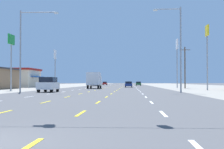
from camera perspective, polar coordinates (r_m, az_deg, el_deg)
name	(u,v)px	position (r m, az deg, el deg)	size (l,w,h in m)	color
ground_plane	(113,88)	(72.91, 0.17, -2.37)	(572.00, 572.00, 0.00)	#4C4C4F
lot_apron_left	(5,88)	(78.23, -18.27, -2.23)	(28.00, 440.00, 0.01)	gray
lane_markings	(119,86)	(111.37, 1.21, -2.00)	(10.64, 227.60, 0.01)	white
suv_far_left_nearest	(48,84)	(43.69, -11.12, -1.71)	(1.98, 4.90, 1.98)	white
box_truck_inner_left_near	(94,79)	(65.44, -3.14, -0.88)	(2.40, 7.20, 3.23)	white
sedan_inner_right_mid	(129,84)	(80.57, 2.93, -1.73)	(1.80, 4.50, 1.46)	navy
sedan_inner_right_midfar	(129,84)	(103.56, 2.99, -1.64)	(1.80, 4.50, 1.46)	#B28C33
sedan_far_right_far	(138,84)	(114.11, 4.66, -1.60)	(1.80, 4.50, 1.46)	#235B2D
sedan_far_left_farther	(105,83)	(137.04, -1.26, -1.56)	(1.80, 4.50, 1.46)	red
storefront_left_row_2	(11,78)	(84.88, -17.28, -0.56)	(13.81, 11.26, 4.68)	beige
pole_sign_left_row_1	(11,47)	(54.13, -17.28, 4.61)	(0.24, 2.46, 8.89)	gray
pole_sign_left_row_2	(55,60)	(78.79, -9.97, 2.61)	(0.24, 1.75, 8.99)	gray
pole_sign_right_row_1	(207,42)	(55.62, 16.37, 5.44)	(0.24, 1.78, 10.66)	gray
pole_sign_right_row_2	(177,51)	(73.88, 11.35, 4.15)	(0.24, 2.25, 10.86)	gray
streetlight_left_row_0	(24,44)	(43.06, -15.14, 5.11)	(4.97, 0.26, 10.49)	gray
streetlight_right_row_0	(178,44)	(41.32, 11.58, 5.26)	(3.48, 0.26, 10.71)	gray
utility_pole_right_row_1	(185,67)	(68.53, 12.69, 1.34)	(2.20, 0.26, 8.57)	brown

